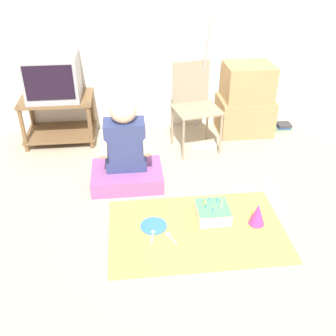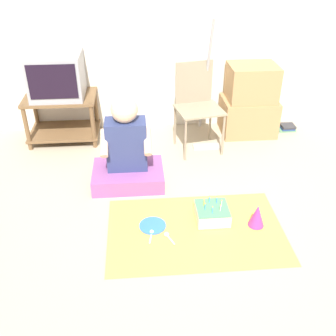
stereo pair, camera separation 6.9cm
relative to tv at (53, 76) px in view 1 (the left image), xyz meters
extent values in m
plane|color=tan|center=(1.27, -1.75, -0.70)|extent=(16.00, 16.00, 0.00)
cube|color=silver|center=(1.27, 0.28, 0.57)|extent=(6.40, 0.06, 2.55)
cube|color=brown|center=(0.00, 0.00, -0.23)|extent=(0.72, 0.50, 0.03)
cube|color=brown|center=(0.00, 0.00, -0.62)|extent=(0.72, 0.50, 0.02)
cylinder|color=brown|center=(-0.33, -0.22, -0.46)|extent=(0.04, 0.04, 0.49)
cylinder|color=brown|center=(0.33, -0.22, -0.46)|extent=(0.04, 0.04, 0.49)
cylinder|color=brown|center=(-0.33, 0.22, -0.46)|extent=(0.04, 0.04, 0.49)
cylinder|color=brown|center=(0.33, 0.22, -0.46)|extent=(0.04, 0.04, 0.49)
cube|color=#99999E|center=(0.00, 0.00, 0.00)|extent=(0.51, 0.48, 0.43)
cube|color=black|center=(0.00, -0.24, 0.01)|extent=(0.45, 0.01, 0.33)
cube|color=gray|center=(1.39, -0.36, -0.26)|extent=(0.50, 0.47, 0.02)
cube|color=gray|center=(1.35, -0.18, -0.05)|extent=(0.38, 0.09, 0.43)
cylinder|color=gray|center=(1.23, -0.57, -0.48)|extent=(0.02, 0.02, 0.44)
cylinder|color=gray|center=(1.61, -0.49, -0.48)|extent=(0.02, 0.02, 0.44)
cylinder|color=gray|center=(1.16, -0.22, -0.48)|extent=(0.02, 0.02, 0.44)
cylinder|color=gray|center=(1.55, -0.15, -0.48)|extent=(0.02, 0.02, 0.44)
cube|color=#A87F51|center=(1.99, -0.01, -0.51)|extent=(0.57, 0.45, 0.39)
cube|color=#A87F51|center=(1.99, -0.01, -0.13)|extent=(0.50, 0.41, 0.37)
cube|color=#B2ADA3|center=(1.49, -0.34, -0.69)|extent=(0.28, 0.09, 0.03)
cylinder|color=#B7B7BC|center=(1.49, -0.11, -0.04)|extent=(0.03, 0.49, 1.27)
cube|color=#60936B|center=(2.45, -0.01, -0.69)|extent=(0.20, 0.11, 0.02)
cube|color=#284793|center=(2.46, -0.01, -0.67)|extent=(0.14, 0.12, 0.02)
cube|color=#333338|center=(2.46, -0.01, -0.65)|extent=(0.15, 0.14, 0.03)
cube|color=#8C4C8C|center=(0.68, -0.92, -0.63)|extent=(0.62, 0.45, 0.14)
cube|color=navy|center=(0.68, -0.87, -0.34)|extent=(0.35, 0.22, 0.44)
sphere|color=beige|center=(0.68, -0.87, -0.02)|extent=(0.23, 0.23, 0.23)
cone|color=silver|center=(0.68, -0.87, 0.12)|extent=(0.12, 0.12, 0.09)
cylinder|color=beige|center=(0.50, -0.97, -0.27)|extent=(0.06, 0.24, 0.19)
cylinder|color=beige|center=(0.86, -0.97, -0.27)|extent=(0.06, 0.24, 0.19)
cube|color=#EFA84C|center=(1.18, -1.62, -0.70)|extent=(1.33, 0.86, 0.01)
cube|color=#F4E0C6|center=(1.33, -1.50, -0.65)|extent=(0.25, 0.25, 0.10)
cube|color=#4CB266|center=(1.33, -1.50, -0.59)|extent=(0.25, 0.25, 0.01)
cylinder|color=#E58CCC|center=(1.40, -1.49, -0.57)|extent=(0.01, 0.01, 0.06)
sphere|color=#FFCC4C|center=(1.40, -1.49, -0.53)|extent=(0.01, 0.01, 0.01)
cylinder|color=#4C7FE5|center=(1.37, -1.44, -0.57)|extent=(0.01, 0.01, 0.06)
sphere|color=#FFCC4C|center=(1.37, -1.44, -0.53)|extent=(0.01, 0.01, 0.01)
cylinder|color=#4C7FE5|center=(1.32, -1.43, -0.57)|extent=(0.01, 0.01, 0.06)
sphere|color=#FFCC4C|center=(1.32, -1.43, -0.53)|extent=(0.01, 0.01, 0.01)
cylinder|color=yellow|center=(1.27, -1.47, -0.57)|extent=(0.01, 0.01, 0.06)
sphere|color=#FFCC4C|center=(1.27, -1.47, -0.53)|extent=(0.01, 0.01, 0.01)
cylinder|color=#4C7FE5|center=(1.27, -1.52, -0.57)|extent=(0.01, 0.01, 0.06)
sphere|color=#FFCC4C|center=(1.27, -1.52, -0.53)|extent=(0.01, 0.01, 0.01)
cylinder|color=#4C7FE5|center=(1.32, -1.57, -0.57)|extent=(0.01, 0.01, 0.06)
sphere|color=#FFCC4C|center=(1.32, -1.57, -0.53)|extent=(0.01, 0.01, 0.01)
cylinder|color=#E58CCC|center=(1.38, -1.55, -0.57)|extent=(0.01, 0.01, 0.06)
sphere|color=#FFCC4C|center=(1.38, -1.55, -0.53)|extent=(0.01, 0.01, 0.01)
cone|color=#CC338C|center=(1.65, -1.60, -0.61)|extent=(0.12, 0.12, 0.18)
cylinder|color=blue|center=(0.86, -1.55, -0.69)|extent=(0.20, 0.20, 0.01)
ellipsoid|color=white|center=(0.85, -1.62, -0.69)|extent=(0.04, 0.05, 0.01)
cube|color=white|center=(0.84, -1.69, -0.69)|extent=(0.03, 0.10, 0.01)
ellipsoid|color=white|center=(0.96, -1.66, -0.69)|extent=(0.04, 0.05, 0.01)
cube|color=white|center=(0.99, -1.72, -0.69)|extent=(0.05, 0.10, 0.01)
camera|label=1|loc=(0.72, -3.87, 1.27)|focal=42.00mm
camera|label=2|loc=(0.78, -3.88, 1.27)|focal=42.00mm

